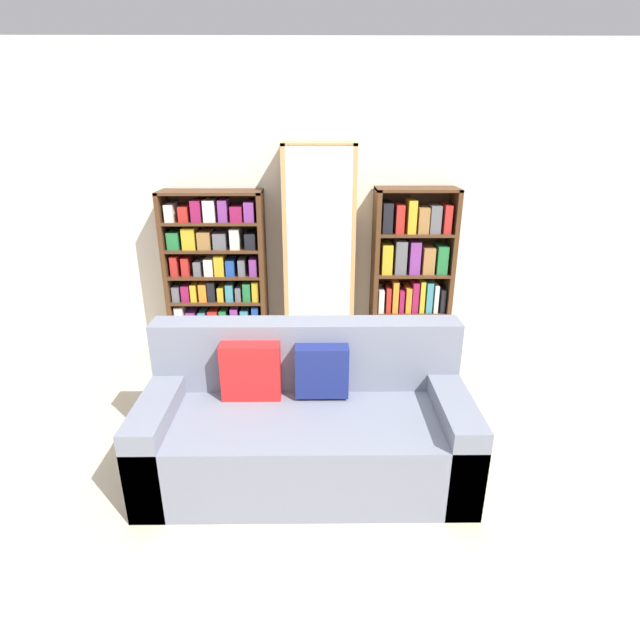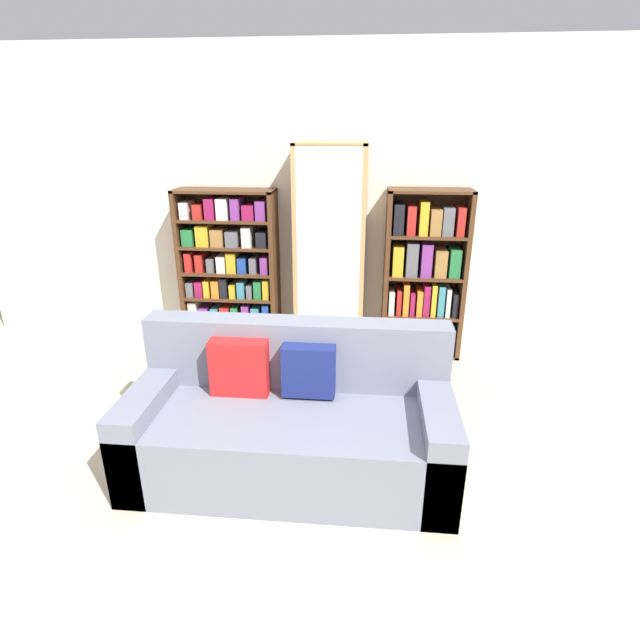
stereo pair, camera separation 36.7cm
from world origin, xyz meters
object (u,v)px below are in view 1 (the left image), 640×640
at_px(bookshelf_right, 411,275).
at_px(wine_bottle, 389,378).
at_px(display_cabinet, 319,253).
at_px(couch, 306,426).
at_px(bookshelf_left, 217,275).

xyz_separation_m(bookshelf_right, wine_bottle, (-0.30, -0.89, -0.59)).
relative_size(display_cabinet, wine_bottle, 5.43).
height_order(couch, display_cabinet, display_cabinet).
relative_size(bookshelf_left, wine_bottle, 4.30).
bearing_deg(bookshelf_right, display_cabinet, -178.95).
distance_m(couch, bookshelf_right, 2.09).
xyz_separation_m(couch, bookshelf_right, (0.95, 1.82, 0.42)).
bearing_deg(bookshelf_left, couch, -65.04).
height_order(couch, bookshelf_right, bookshelf_right).
relative_size(bookshelf_right, wine_bottle, 4.36).
bearing_deg(bookshelf_right, couch, -117.52).
xyz_separation_m(bookshelf_left, wine_bottle, (1.49, -0.89, -0.59)).
relative_size(display_cabinet, bookshelf_right, 1.24).
distance_m(display_cabinet, bookshelf_right, 0.88).
bearing_deg(display_cabinet, bookshelf_right, 1.05).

